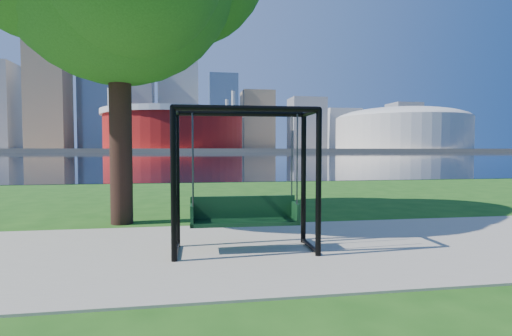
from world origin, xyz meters
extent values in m
plane|color=#1E5114|center=(0.00, 0.00, 0.00)|extent=(900.00, 900.00, 0.00)
cube|color=#9E937F|center=(0.00, -0.50, 0.01)|extent=(120.00, 4.00, 0.03)
cube|color=black|center=(0.00, 102.00, 0.01)|extent=(900.00, 180.00, 0.02)
cube|color=#937F60|center=(0.00, 306.00, 1.00)|extent=(900.00, 228.00, 2.00)
cylinder|color=maroon|center=(-10.00, 235.00, 13.00)|extent=(80.00, 80.00, 22.00)
cylinder|color=silver|center=(-10.00, 235.00, 22.50)|extent=(83.00, 83.00, 3.00)
cylinder|color=silver|center=(22.91, 254.00, 18.00)|extent=(2.00, 2.00, 32.00)
cylinder|color=silver|center=(-42.91, 254.00, 18.00)|extent=(2.00, 2.00, 32.00)
cylinder|color=silver|center=(-42.91, 216.00, 18.00)|extent=(2.00, 2.00, 32.00)
cylinder|color=silver|center=(22.91, 216.00, 18.00)|extent=(2.00, 2.00, 32.00)
cylinder|color=beige|center=(135.00, 235.00, 12.00)|extent=(84.00, 84.00, 20.00)
ellipsoid|color=beige|center=(135.00, 235.00, 21.00)|extent=(84.00, 84.00, 15.12)
cube|color=#998466|center=(-100.00, 300.00, 46.00)|extent=(26.00, 26.00, 88.00)
cube|color=slate|center=(-70.00, 325.00, 49.50)|extent=(30.00, 24.00, 95.00)
cube|color=gray|center=(-40.00, 305.00, 38.00)|extent=(24.00, 24.00, 72.00)
cube|color=silver|center=(-10.00, 335.00, 42.00)|extent=(32.00, 28.00, 80.00)
cube|color=slate|center=(25.00, 310.00, 31.00)|extent=(22.00, 22.00, 58.00)
cube|color=#998466|center=(55.00, 325.00, 26.00)|extent=(26.00, 26.00, 48.00)
cube|color=gray|center=(95.00, 315.00, 23.00)|extent=(28.00, 24.00, 42.00)
cube|color=silver|center=(135.00, 340.00, 20.00)|extent=(30.00, 26.00, 36.00)
cube|color=gray|center=(185.00, 320.00, 22.00)|extent=(24.00, 24.00, 40.00)
cube|color=#998466|center=(225.00, 335.00, 18.00)|extent=(26.00, 26.00, 32.00)
sphere|color=#998466|center=(-100.00, 300.00, 93.50)|extent=(10.00, 10.00, 10.00)
cylinder|color=black|center=(-1.49, -0.98, 1.04)|extent=(0.08, 0.08, 2.09)
cylinder|color=black|center=(0.51, -1.03, 1.04)|extent=(0.08, 0.08, 2.09)
cylinder|color=black|center=(-1.47, -0.17, 1.04)|extent=(0.08, 0.08, 2.09)
cylinder|color=black|center=(0.53, -0.22, 1.04)|extent=(0.08, 0.08, 2.09)
cylinder|color=black|center=(-0.49, -1.01, 2.09)|extent=(2.00, 0.13, 0.08)
cylinder|color=black|center=(-0.47, -0.19, 2.09)|extent=(2.00, 0.13, 0.08)
cylinder|color=black|center=(-1.48, -0.58, 2.09)|extent=(0.10, 0.82, 0.08)
cylinder|color=black|center=(-1.48, -0.58, 0.07)|extent=(0.09, 0.82, 0.07)
cylinder|color=black|center=(0.52, -0.62, 2.09)|extent=(0.10, 0.82, 0.08)
cylinder|color=black|center=(0.52, -0.62, 0.07)|extent=(0.09, 0.82, 0.07)
cube|color=black|center=(-0.48, -0.60, 0.45)|extent=(1.60, 0.45, 0.05)
cube|color=black|center=(-0.48, -0.42, 0.65)|extent=(1.59, 0.08, 0.34)
cube|color=black|center=(-1.25, -0.58, 0.58)|extent=(0.06, 0.41, 0.31)
cube|color=black|center=(0.29, -0.62, 0.58)|extent=(0.06, 0.41, 0.31)
cylinder|color=#39393E|center=(-1.23, -0.75, 1.38)|extent=(0.02, 0.02, 1.32)
cylinder|color=#39393E|center=(0.26, -0.79, 1.38)|extent=(0.02, 0.02, 1.32)
cylinder|color=#39393E|center=(-1.23, -0.41, 1.38)|extent=(0.02, 0.02, 1.32)
cylinder|color=#39393E|center=(0.27, -0.45, 1.38)|extent=(0.02, 0.02, 1.32)
cylinder|color=black|center=(-2.66, 2.14, 2.24)|extent=(0.45, 0.45, 4.47)
camera|label=1|loc=(-1.27, -6.39, 1.53)|focal=28.00mm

